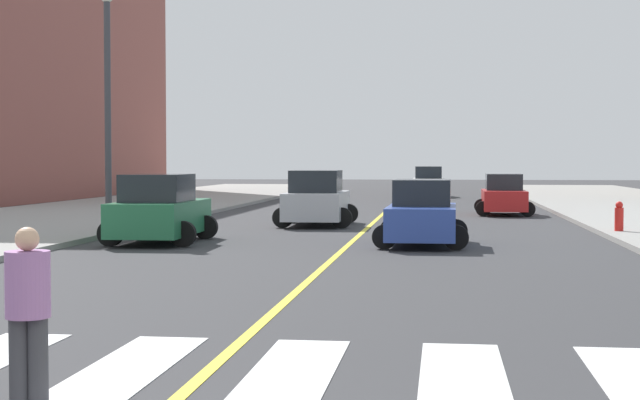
{
  "coord_description": "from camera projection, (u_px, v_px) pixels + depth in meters",
  "views": [
    {
      "loc": [
        2.47,
        -5.76,
        2.25
      ],
      "look_at": [
        -1.33,
        24.06,
        1.02
      ],
      "focal_mm": 53.8,
      "sensor_mm": 36.0,
      "label": 1
    }
  ],
  "objects": [
    {
      "name": "pedestrian_crossing",
      "position": [
        28.0,
        308.0,
        8.76
      ],
      "size": [
        0.41,
        0.41,
        1.65
      ],
      "rotation": [
        0.0,
        0.0,
        3.31
      ],
      "color": "#38383D",
      "rests_on": "ground"
    },
    {
      "name": "car_green_fifth",
      "position": [
        160.0,
        211.0,
        26.29
      ],
      "size": [
        2.68,
        4.26,
        1.89
      ],
      "rotation": [
        0.0,
        0.0,
        0.02
      ],
      "color": "#236B42",
      "rests_on": "ground"
    },
    {
      "name": "car_red_second",
      "position": [
        504.0,
        196.0,
        39.9
      ],
      "size": [
        2.4,
        3.83,
        1.71
      ],
      "rotation": [
        0.0,
        0.0,
        3.13
      ],
      "color": "red",
      "rests_on": "ground"
    },
    {
      "name": "car_silver_third",
      "position": [
        317.0,
        200.0,
        33.27
      ],
      "size": [
        2.72,
        4.33,
        1.93
      ],
      "rotation": [
        0.0,
        0.0,
        0.01
      ],
      "color": "#B7B7BC",
      "rests_on": "ground"
    },
    {
      "name": "lane_divider_paint",
      "position": [
        390.0,
        208.0,
        45.76
      ],
      "size": [
        0.16,
        80.0,
        0.01
      ],
      "primitive_type": "cube",
      "color": "yellow",
      "rests_on": "ground"
    },
    {
      "name": "fire_hydrant",
      "position": [
        619.0,
        217.0,
        28.69
      ],
      "size": [
        0.26,
        0.26,
        0.89
      ],
      "color": "red",
      "rests_on": "sidewalk_kerb_east"
    },
    {
      "name": "street_lamp",
      "position": [
        108.0,
        87.0,
        29.46
      ],
      "size": [
        0.44,
        0.44,
        7.4
      ],
      "color": "#38383D",
      "rests_on": "sidewalk_kerb_west"
    },
    {
      "name": "crosswalk_paint",
      "position": [
        204.0,
        374.0,
        10.07
      ],
      "size": [
        13.5,
        4.0,
        0.01
      ],
      "color": "silver",
      "rests_on": "ground"
    },
    {
      "name": "car_white_fourth",
      "position": [
        428.0,
        183.0,
        60.09
      ],
      "size": [
        2.7,
        4.29,
        1.91
      ],
      "rotation": [
        0.0,
        0.0,
        3.16
      ],
      "color": "silver",
      "rests_on": "ground"
    },
    {
      "name": "car_blue_nearest",
      "position": [
        422.0,
        215.0,
        25.5
      ],
      "size": [
        2.48,
        3.94,
        1.75
      ],
      "rotation": [
        0.0,
        0.0,
        3.13
      ],
      "color": "#2D479E",
      "rests_on": "ground"
    }
  ]
}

